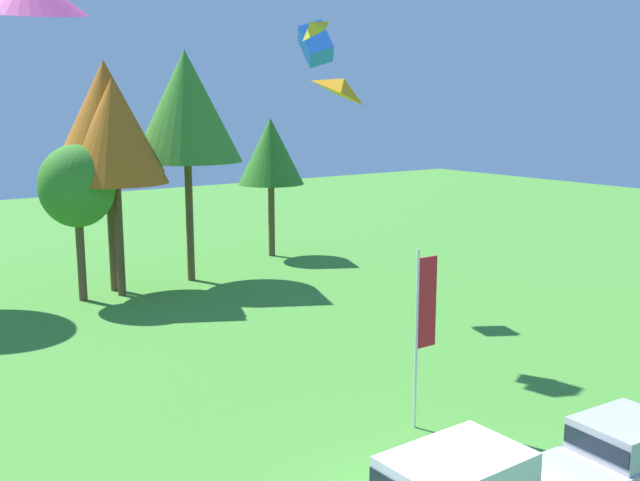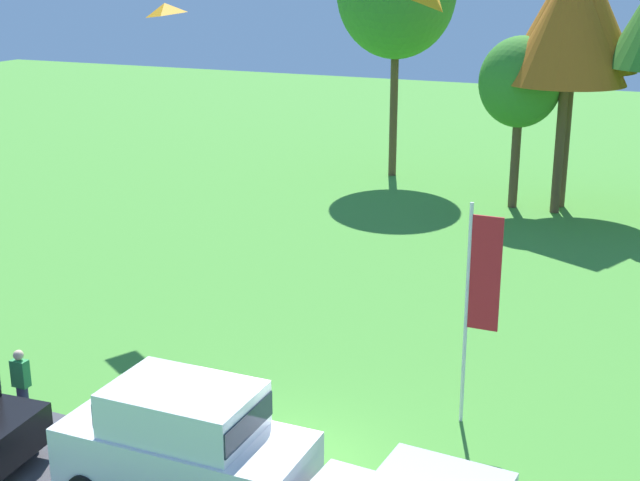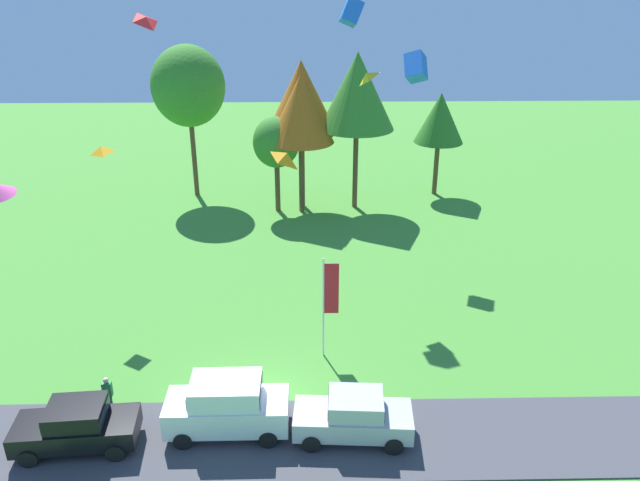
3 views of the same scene
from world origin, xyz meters
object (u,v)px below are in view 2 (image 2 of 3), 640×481
person_on_lawn (22,386)px  flag_banner (479,288)px  tree_center_back (569,23)px  car_suv_mid_row (185,441)px  kite_diamond_mid_center (165,9)px  tree_lone_near (576,6)px  tree_right_of_center (520,83)px

person_on_lawn → flag_banner: 9.85m
person_on_lawn → tree_center_back: tree_center_back is taller
car_suv_mid_row → tree_center_back: tree_center_back is taller
kite_diamond_mid_center → tree_lone_near: bearing=55.6°
tree_right_of_center → tree_center_back: tree_center_back is taller
car_suv_mid_row → kite_diamond_mid_center: kite_diamond_mid_center is taller
tree_center_back → tree_lone_near: tree_lone_near is taller
person_on_lawn → tree_center_back: size_ratio=0.18×
tree_lone_near → kite_diamond_mid_center: tree_lone_near is taller
car_suv_mid_row → tree_lone_near: tree_lone_near is taller
tree_center_back → car_suv_mid_row: bearing=-96.6°
kite_diamond_mid_center → flag_banner: bearing=-26.1°
person_on_lawn → kite_diamond_mid_center: kite_diamond_mid_center is taller
flag_banner → kite_diamond_mid_center: (-10.74, 5.25, 5.13)m
tree_right_of_center → tree_center_back: (1.72, -0.15, 2.32)m
car_suv_mid_row → tree_right_of_center: size_ratio=0.67×
tree_center_back → kite_diamond_mid_center: bearing=-126.3°
car_suv_mid_row → tree_lone_near: size_ratio=0.44×
tree_center_back → kite_diamond_mid_center: tree_center_back is taller
tree_lone_near → kite_diamond_mid_center: (-9.48, -13.86, 0.28)m
flag_banner → tree_center_back: bearing=94.1°
person_on_lawn → tree_lone_near: tree_lone_near is taller
car_suv_mid_row → tree_center_back: 24.06m
tree_right_of_center → tree_lone_near: bearing=26.4°
tree_right_of_center → kite_diamond_mid_center: 15.44m
flag_banner → tree_lone_near: bearing=93.8°
tree_lone_near → flag_banner: size_ratio=2.14×
tree_lone_near → car_suv_mid_row: bearing=-96.4°
person_on_lawn → kite_diamond_mid_center: size_ratio=1.71×
tree_right_of_center → kite_diamond_mid_center: kite_diamond_mid_center is taller
car_suv_mid_row → tree_center_back: (2.67, 23.13, 6.04)m
tree_right_of_center → tree_lone_near: tree_lone_near is taller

